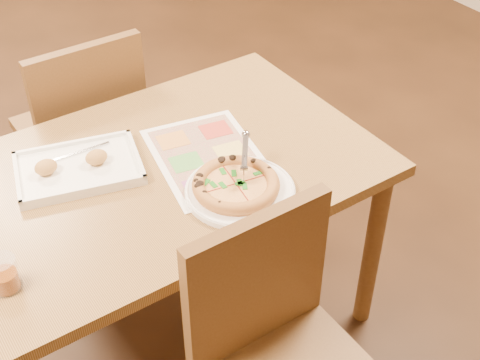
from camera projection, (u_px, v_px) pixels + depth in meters
dining_table at (162, 189)px, 2.06m from camera, size 1.30×0.85×0.72m
chair_near at (277, 334)px, 1.72m from camera, size 0.42×0.42×0.47m
chair_far at (85, 117)px, 2.49m from camera, size 0.42×0.42×0.47m
plate at (240, 191)px, 1.91m from camera, size 0.33×0.33×0.02m
pizza at (236, 185)px, 1.90m from camera, size 0.25×0.25×0.04m
pizza_cutter at (245, 157)px, 1.91m from camera, size 0.10×0.13×0.09m
appetizer_tray at (78, 168)px, 1.98m from camera, size 0.41×0.33×0.06m
glass_tumbler at (4, 276)px, 1.61m from camera, size 0.07×0.07×0.09m
menu at (209, 157)px, 2.04m from camera, size 0.39×0.48×0.00m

